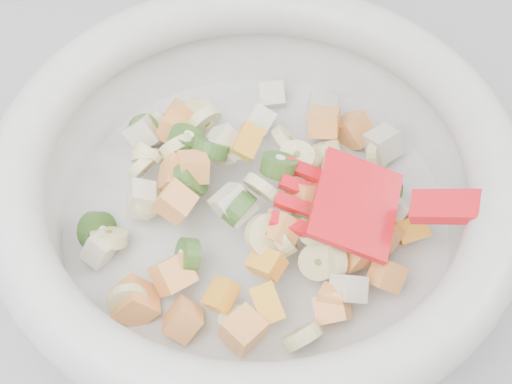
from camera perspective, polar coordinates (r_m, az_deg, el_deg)
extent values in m
cylinder|color=#B6B6B4|center=(0.53, 0.00, -2.45)|extent=(0.29, 0.29, 0.02)
torus|color=#B6B6B4|center=(0.47, 0.00, 2.13)|extent=(0.36, 0.36, 0.04)
cylinder|color=beige|center=(0.46, 0.81, -3.43)|extent=(0.03, 0.03, 0.03)
cylinder|color=beige|center=(0.47, 4.71, -3.13)|extent=(0.03, 0.03, 0.02)
cylinder|color=beige|center=(0.48, 0.46, 0.31)|extent=(0.03, 0.03, 0.04)
cylinder|color=beige|center=(0.47, 4.99, -5.46)|extent=(0.04, 0.03, 0.03)
cylinder|color=beige|center=(0.47, -10.22, -8.62)|extent=(0.04, 0.02, 0.04)
cylinder|color=beige|center=(0.51, -8.69, -0.71)|extent=(0.03, 0.03, 0.03)
cylinder|color=beige|center=(0.53, 5.49, 3.31)|extent=(0.03, 0.03, 0.03)
cylinder|color=beige|center=(0.56, -4.60, 6.14)|extent=(0.03, 0.03, 0.04)
cylinder|color=beige|center=(0.46, -1.55, -10.34)|extent=(0.03, 0.03, 0.01)
cylinder|color=beige|center=(0.50, 3.27, 2.79)|extent=(0.03, 0.03, 0.01)
cylinder|color=beige|center=(0.46, 3.69, -11.46)|extent=(0.03, 0.02, 0.04)
cylinder|color=beige|center=(0.51, 4.00, 2.90)|extent=(0.03, 0.03, 0.03)
cylinder|color=beige|center=(0.53, 2.48, 4.06)|extent=(0.03, 0.04, 0.04)
cylinder|color=beige|center=(0.53, -6.30, 3.57)|extent=(0.04, 0.03, 0.03)
cylinder|color=beige|center=(0.51, 8.80, -1.25)|extent=(0.02, 0.03, 0.03)
cylinder|color=beige|center=(0.53, -8.81, 2.84)|extent=(0.03, 0.02, 0.03)
cylinder|color=beige|center=(0.51, 6.43, 1.41)|extent=(0.03, 0.03, 0.03)
cylinder|color=beige|center=(0.53, -9.14, 2.01)|extent=(0.03, 0.03, 0.03)
cylinder|color=beige|center=(0.52, 5.60, 2.40)|extent=(0.03, 0.04, 0.03)
cylinder|color=beige|center=(0.55, -4.17, 5.73)|extent=(0.04, 0.03, 0.04)
cylinder|color=beige|center=(0.47, 2.08, -3.57)|extent=(0.03, 0.04, 0.04)
cylinder|color=beige|center=(0.47, 6.09, -5.31)|extent=(0.02, 0.03, 0.03)
cylinder|color=beige|center=(0.50, -11.69, -3.63)|extent=(0.04, 0.03, 0.03)
cylinder|color=beige|center=(0.55, 9.72, 2.93)|extent=(0.03, 0.03, 0.04)
cylinder|color=beige|center=(0.52, -1.43, 3.79)|extent=(0.04, 0.04, 0.02)
cylinder|color=beige|center=(0.53, -8.56, 3.14)|extent=(0.03, 0.03, 0.03)
cube|color=#FFB150|center=(0.48, -9.67, -8.64)|extent=(0.03, 0.03, 0.04)
cube|color=#FFB150|center=(0.47, 6.09, -8.59)|extent=(0.02, 0.03, 0.02)
cube|color=#FFB150|center=(0.49, 4.16, -0.47)|extent=(0.03, 0.03, 0.04)
cube|color=#FFB150|center=(0.51, -6.28, 1.25)|extent=(0.04, 0.03, 0.04)
cube|color=#FFB150|center=(0.47, -5.87, -10.15)|extent=(0.03, 0.03, 0.03)
cube|color=#FFB150|center=(0.50, 10.14, -3.35)|extent=(0.03, 0.03, 0.03)
cube|color=#FFB150|center=(0.55, -6.67, 5.09)|extent=(0.03, 0.03, 0.03)
cube|color=#FFB150|center=(0.56, -6.02, 6.06)|extent=(0.03, 0.03, 0.03)
cube|color=#FFB150|center=(0.47, 1.98, -2.99)|extent=(0.03, 0.03, 0.03)
cube|color=#FFB150|center=(0.50, -5.07, 1.99)|extent=(0.02, 0.03, 0.03)
cube|color=#FFB150|center=(0.46, -1.02, -10.99)|extent=(0.03, 0.03, 0.02)
cube|color=#FFB150|center=(0.47, -6.67, -6.56)|extent=(0.03, 0.03, 0.03)
cube|color=#FFB150|center=(0.55, 5.49, 5.58)|extent=(0.03, 0.03, 0.03)
cube|color=#FFB150|center=(0.49, -6.50, -0.81)|extent=(0.03, 0.03, 0.03)
cube|color=#FFB150|center=(0.48, 8.20, -4.51)|extent=(0.03, 0.03, 0.03)
cube|color=#FFB150|center=(0.48, 10.43, -6.54)|extent=(0.03, 0.03, 0.03)
cube|color=#FFB150|center=(0.47, 6.15, -9.27)|extent=(0.03, 0.03, 0.03)
cube|color=#FFB150|center=(0.56, 7.78, 4.89)|extent=(0.04, 0.04, 0.03)
cylinder|color=#5AA838|center=(0.49, 1.84, 2.12)|extent=(0.04, 0.03, 0.03)
cylinder|color=#5AA838|center=(0.51, -3.63, 3.49)|extent=(0.03, 0.03, 0.03)
cylinder|color=#5AA838|center=(0.53, -5.57, 4.14)|extent=(0.04, 0.04, 0.02)
cylinder|color=#5AA838|center=(0.47, -1.36, -1.31)|extent=(0.03, 0.03, 0.04)
cylinder|color=#5AA838|center=(0.50, -5.23, 1.04)|extent=(0.02, 0.03, 0.03)
cylinder|color=#5AA838|center=(0.51, -12.59, -3.05)|extent=(0.03, 0.03, 0.04)
cylinder|color=#5AA838|center=(0.47, -5.49, -5.05)|extent=(0.02, 0.03, 0.03)
cylinder|color=#5AA838|center=(0.48, 4.34, -2.46)|extent=(0.03, 0.03, 0.03)
cylinder|color=#5AA838|center=(0.56, -8.99, 5.06)|extent=(0.03, 0.03, 0.03)
cylinder|color=#5AA838|center=(0.52, 10.35, 0.14)|extent=(0.03, 0.03, 0.03)
cube|color=beige|center=(0.56, -9.03, 4.67)|extent=(0.03, 0.03, 0.03)
cube|color=beige|center=(0.57, -8.39, 5.02)|extent=(0.03, 0.03, 0.03)
cube|color=beige|center=(0.47, 7.42, -7.68)|extent=(0.03, 0.02, 0.03)
cube|color=beige|center=(0.51, 10.71, -1.80)|extent=(0.04, 0.04, 0.03)
cube|color=beige|center=(0.59, 1.33, 7.71)|extent=(0.02, 0.03, 0.03)
cube|color=beige|center=(0.55, 0.40, 5.71)|extent=(0.03, 0.03, 0.03)
cube|color=beige|center=(0.55, 10.14, 3.78)|extent=(0.03, 0.03, 0.03)
cube|color=beige|center=(0.51, -9.21, -0.56)|extent=(0.03, 0.02, 0.03)
cube|color=beige|center=(0.48, -1.87, -1.03)|extent=(0.03, 0.04, 0.03)
cube|color=beige|center=(0.52, -2.63, 3.78)|extent=(0.04, 0.03, 0.03)
cube|color=beige|center=(0.51, 7.90, 0.12)|extent=(0.02, 0.03, 0.02)
cube|color=beige|center=(0.57, 5.26, 6.67)|extent=(0.03, 0.03, 0.03)
cube|color=beige|center=(0.50, -12.45, -4.57)|extent=(0.03, 0.03, 0.03)
cube|color=yellow|center=(0.46, 0.85, -5.72)|extent=(0.03, 0.03, 0.02)
cube|color=yellow|center=(0.51, 12.34, -2.91)|extent=(0.02, 0.02, 0.02)
cube|color=yellow|center=(0.47, -2.81, -8.24)|extent=(0.03, 0.03, 0.02)
cube|color=yellow|center=(0.52, -0.71, 4.04)|extent=(0.03, 0.03, 0.03)
cube|color=yellow|center=(0.46, 0.89, -8.87)|extent=(0.02, 0.03, 0.02)
cube|color=yellow|center=(0.51, 8.22, 0.14)|extent=(0.03, 0.03, 0.03)
cube|color=red|center=(0.47, 7.95, -1.00)|extent=(0.08, 0.08, 0.03)
cube|color=red|center=(0.49, 3.86, 1.73)|extent=(0.03, 0.02, 0.02)
cube|color=red|center=(0.48, 3.52, 0.34)|extent=(0.03, 0.02, 0.02)
cube|color=red|center=(0.47, 3.18, -1.11)|extent=(0.03, 0.02, 0.02)
cube|color=red|center=(0.46, 2.82, -2.61)|extent=(0.03, 0.02, 0.02)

